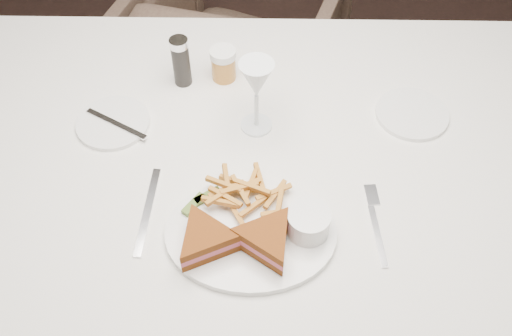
{
  "coord_description": "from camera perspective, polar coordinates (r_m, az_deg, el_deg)",
  "views": [
    {
      "loc": [
        -0.22,
        -0.73,
        1.66
      ],
      "look_at": [
        -0.21,
        -0.04,
        0.8
      ],
      "focal_mm": 40.0,
      "sensor_mm": 36.0,
      "label": 1
    }
  ],
  "objects": [
    {
      "name": "table",
      "position": [
        1.48,
        -0.03,
        -8.82
      ],
      "size": [
        1.5,
        1.02,
        0.75
      ],
      "primitive_type": "cube",
      "rotation": [
        0.0,
        0.0,
        -0.03
      ],
      "color": "silver",
      "rests_on": "ground"
    },
    {
      "name": "chair_far",
      "position": [
        2.1,
        -1.55,
        12.3
      ],
      "size": [
        0.83,
        0.81,
        0.68
      ],
      "primitive_type": "imported",
      "rotation": [
        0.0,
        0.0,
        2.79
      ],
      "color": "#4C3A2F",
      "rests_on": "ground"
    },
    {
      "name": "ground",
      "position": [
        1.83,
        6.91,
        -14.97
      ],
      "size": [
        5.0,
        5.0,
        0.0
      ],
      "primitive_type": "plane",
      "color": "black",
      "rests_on": "ground"
    },
    {
      "name": "table_setting",
      "position": [
        1.1,
        -0.71,
        -1.2
      ],
      "size": [
        0.82,
        0.64,
        0.18
      ],
      "color": "white",
      "rests_on": "table"
    }
  ]
}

